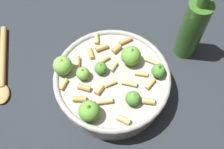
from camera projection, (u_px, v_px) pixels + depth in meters
ground_plane at (112, 90)px, 0.65m from camera, size 2.40×2.40×0.00m
cooking_pan at (111, 82)px, 0.61m from camera, size 0.26×0.26×0.12m
olive_oil_bottle at (193, 28)px, 0.63m from camera, size 0.06×0.06×0.22m
wooden_spoon at (3, 68)px, 0.67m from camera, size 0.22×0.09×0.02m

